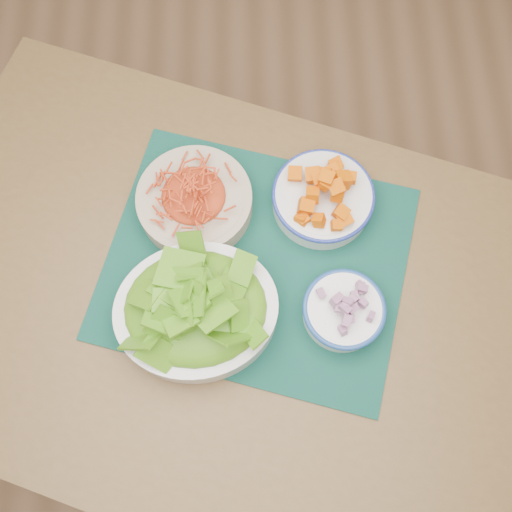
{
  "coord_description": "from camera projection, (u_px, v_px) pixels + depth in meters",
  "views": [
    {
      "loc": [
        0.4,
        -0.15,
        1.71
      ],
      "look_at": [
        0.4,
        0.18,
        0.78
      ],
      "focal_mm": 40.0,
      "sensor_mm": 36.0,
      "label": 1
    }
  ],
  "objects": [
    {
      "name": "onion_bowl",
      "position": [
        344.0,
        310.0,
        0.95
      ],
      "size": [
        0.17,
        0.17,
        0.07
      ],
      "rotation": [
        0.0,
        0.0,
        -0.38
      ],
      "color": "white",
      "rests_on": "placemat"
    },
    {
      "name": "ground",
      "position": [
        119.0,
        404.0,
        1.66
      ],
      "size": [
        4.0,
        4.0,
        0.0
      ],
      "primitive_type": "plane",
      "color": "#996E4A",
      "rests_on": "ground"
    },
    {
      "name": "placemat",
      "position": [
        256.0,
        262.0,
        1.01
      ],
      "size": [
        0.62,
        0.55,
        0.0
      ],
      "primitive_type": "cube",
      "rotation": [
        0.0,
        0.0,
        -0.28
      ],
      "color": "black",
      "rests_on": "table"
    },
    {
      "name": "table",
      "position": [
        228.0,
        312.0,
        1.09
      ],
      "size": [
        1.37,
        1.14,
        0.75
      ],
      "rotation": [
        0.0,
        0.0,
        -0.35
      ],
      "color": "brown",
      "rests_on": "ground"
    },
    {
      "name": "carrot_bowl",
      "position": [
        194.0,
        199.0,
        1.01
      ],
      "size": [
        0.26,
        0.26,
        0.08
      ],
      "rotation": [
        0.0,
        0.0,
        -0.31
      ],
      "color": "tan",
      "rests_on": "placemat"
    },
    {
      "name": "squash_bowl",
      "position": [
        324.0,
        194.0,
        1.01
      ],
      "size": [
        0.21,
        0.21,
        0.09
      ],
      "rotation": [
        0.0,
        0.0,
        -0.23
      ],
      "color": "silver",
      "rests_on": "placemat"
    },
    {
      "name": "lettuce_bowl",
      "position": [
        196.0,
        308.0,
        0.93
      ],
      "size": [
        0.3,
        0.26,
        0.12
      ],
      "rotation": [
        0.0,
        0.0,
        0.13
      ],
      "color": "white",
      "rests_on": "placemat"
    }
  ]
}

